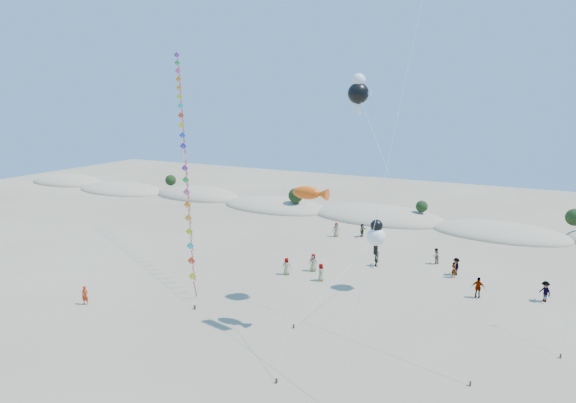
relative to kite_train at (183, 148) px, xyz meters
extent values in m
plane|color=#7E7257|center=(13.22, -19.56, -11.65)|extent=(160.00, 160.00, 0.00)
ellipsoid|color=gray|center=(-50.78, 26.04, -11.65)|extent=(17.00, 9.35, 3.20)
ellipsoid|color=#1C3A15|center=(-50.78, 26.04, -10.77)|extent=(13.60, 6.12, 0.68)
ellipsoid|color=gray|center=(-34.78, 24.64, -11.65)|extent=(18.00, 9.90, 2.80)
ellipsoid|color=#1C3A15|center=(-34.78, 24.64, -10.88)|extent=(14.40, 6.48, 0.72)
ellipsoid|color=gray|center=(-18.78, 26.44, -11.65)|extent=(16.00, 8.80, 3.60)
ellipsoid|color=#1C3A15|center=(-18.78, 26.44, -10.66)|extent=(12.80, 5.76, 0.64)
ellipsoid|color=gray|center=(-2.78, 25.04, -11.65)|extent=(17.60, 9.68, 3.00)
ellipsoid|color=#1C3A15|center=(-2.78, 25.04, -10.82)|extent=(14.08, 6.34, 0.70)
ellipsoid|color=gray|center=(13.22, 25.74, -11.65)|extent=(19.00, 10.45, 3.40)
ellipsoid|color=#1C3A15|center=(13.22, 25.74, -10.71)|extent=(15.20, 6.84, 0.76)
ellipsoid|color=gray|center=(29.22, 24.34, -11.65)|extent=(16.40, 9.02, 2.80)
ellipsoid|color=#1C3A15|center=(29.22, 24.34, -10.88)|extent=(13.12, 5.90, 0.66)
sphere|color=black|center=(-24.78, 26.64, -9.29)|extent=(1.90, 1.90, 1.90)
sphere|color=black|center=(1.22, 23.84, -9.17)|extent=(2.20, 2.20, 2.20)
sphere|color=black|center=(19.22, 25.84, -9.41)|extent=(1.60, 1.60, 1.60)
sphere|color=black|center=(37.22, 27.24, -9.21)|extent=(2.10, 2.10, 2.10)
cube|color=#3F2D1E|center=(8.76, -10.29, -11.47)|extent=(0.12, 0.12, 0.35)
cylinder|color=silver|center=(0.66, -0.79, -0.81)|extent=(16.23, 19.02, 21.69)
cube|color=yellow|center=(7.29, -8.57, -9.68)|extent=(1.34, 0.52, 1.41)
cube|color=#E4606E|center=(7.47, -8.52, -10.78)|extent=(0.19, 0.45, 1.55)
cube|color=#F83A1B|center=(6.55, -7.70, -8.69)|extent=(1.34, 0.52, 1.41)
cube|color=#E4606E|center=(6.73, -7.65, -9.79)|extent=(0.19, 0.45, 1.55)
cube|color=#1AC1C8|center=(5.81, -6.84, -7.71)|extent=(1.34, 0.52, 1.41)
cube|color=#E4606E|center=(5.99, -6.79, -8.81)|extent=(0.19, 0.45, 1.55)
cube|color=#BBDA19|center=(5.08, -5.98, -6.72)|extent=(1.34, 0.52, 1.41)
cube|color=#E4606E|center=(5.26, -5.93, -7.82)|extent=(0.19, 0.45, 1.55)
cube|color=orange|center=(4.34, -5.11, -5.74)|extent=(1.34, 0.52, 1.41)
cube|color=#E4606E|center=(4.52, -5.06, -6.84)|extent=(0.19, 0.45, 1.55)
cube|color=orange|center=(3.61, -4.25, -4.75)|extent=(1.34, 0.52, 1.41)
cube|color=#E4606E|center=(3.79, -4.20, -5.85)|extent=(0.19, 0.45, 1.55)
cube|color=#EC4A8C|center=(2.87, -3.39, -3.77)|extent=(1.34, 0.52, 1.41)
cube|color=#E4606E|center=(3.05, -3.34, -4.87)|extent=(0.19, 0.45, 1.55)
cube|color=green|center=(2.13, -2.52, -2.78)|extent=(1.34, 0.52, 1.41)
cube|color=#E4606E|center=(2.31, -2.47, -3.88)|extent=(0.19, 0.45, 1.55)
cube|color=purple|center=(1.40, -1.66, -1.79)|extent=(1.34, 0.52, 1.41)
cube|color=#E4606E|center=(1.58, -1.61, -2.89)|extent=(0.19, 0.45, 1.55)
cube|color=white|center=(0.66, -0.79, -0.81)|extent=(1.34, 0.52, 1.41)
cube|color=#E4606E|center=(0.84, -0.74, -1.91)|extent=(0.19, 0.45, 1.55)
cube|color=#3D29A5|center=(-0.08, 0.07, 0.18)|extent=(1.34, 0.52, 1.41)
cube|color=#E4606E|center=(0.10, 0.12, -0.92)|extent=(0.19, 0.45, 1.55)
cube|color=blue|center=(-0.81, 0.93, 1.16)|extent=(1.34, 0.52, 1.41)
cube|color=#E4606E|center=(-0.63, 0.98, 0.06)|extent=(0.19, 0.45, 1.55)
cube|color=yellow|center=(-1.55, 1.80, 2.15)|extent=(1.34, 0.52, 1.41)
cube|color=#E4606E|center=(-1.37, 1.85, 1.05)|extent=(0.19, 0.45, 1.55)
cube|color=#F83A1B|center=(-2.29, 2.66, 3.13)|extent=(1.34, 0.52, 1.41)
cube|color=#E4606E|center=(-2.11, 2.71, 2.03)|extent=(0.19, 0.45, 1.55)
cube|color=#1AC1C8|center=(-3.02, 3.52, 4.12)|extent=(1.34, 0.52, 1.41)
cube|color=#E4606E|center=(-2.84, 3.57, 3.02)|extent=(0.19, 0.45, 1.55)
cube|color=#BBDA19|center=(-3.76, 4.39, 5.10)|extent=(1.34, 0.52, 1.41)
cube|color=#E4606E|center=(-3.58, 4.44, 4.00)|extent=(0.19, 0.45, 1.55)
cube|color=orange|center=(-4.50, 5.25, 6.09)|extent=(1.34, 0.52, 1.41)
cube|color=#E4606E|center=(-4.32, 5.30, 4.99)|extent=(0.19, 0.45, 1.55)
cube|color=orange|center=(-5.23, 6.11, 7.07)|extent=(1.34, 0.52, 1.41)
cube|color=#E4606E|center=(-5.05, 6.16, 5.97)|extent=(0.19, 0.45, 1.55)
cube|color=#EC4A8C|center=(-5.97, 6.98, 8.06)|extent=(1.34, 0.52, 1.41)
cube|color=#E4606E|center=(-5.79, 7.03, 6.96)|extent=(0.19, 0.45, 1.55)
cube|color=green|center=(-6.71, 7.84, 9.05)|extent=(1.34, 0.52, 1.41)
cube|color=#E4606E|center=(-6.53, 7.89, 7.95)|extent=(0.19, 0.45, 1.55)
cube|color=purple|center=(-7.44, 8.70, 10.03)|extent=(1.34, 0.52, 1.41)
cube|color=#E4606E|center=(-7.26, 8.75, 8.93)|extent=(0.19, 0.45, 1.55)
cube|color=#3F2D1E|center=(19.43, -16.35, -11.50)|extent=(0.10, 0.10, 0.30)
cylinder|color=silver|center=(18.61, -12.52, -6.61)|extent=(1.67, 7.69, 10.08)
ellipsoid|color=#E14B0B|center=(17.79, -8.68, -1.58)|extent=(2.10, 0.92, 0.92)
cone|color=#E14B0B|center=(18.97, -8.68, -1.58)|extent=(0.84, 0.84, 0.84)
cube|color=#3F2D1E|center=(17.27, -9.62, -11.50)|extent=(0.10, 0.10, 0.30)
cylinder|color=silver|center=(18.83, -4.65, -9.23)|extent=(3.13, 9.96, 4.86)
sphere|color=white|center=(20.38, 0.32, -6.81)|extent=(1.62, 1.62, 1.62)
sphere|color=black|center=(20.38, 0.32, -5.84)|extent=(1.08, 1.08, 1.08)
cube|color=black|center=(20.38, 0.32, -8.01)|extent=(0.35, 0.18, 0.80)
cube|color=#3F2D1E|center=(29.77, -11.47, -11.50)|extent=(0.10, 0.10, 0.30)
cylinder|color=silver|center=(24.63, -7.25, -3.17)|extent=(10.30, 8.46, 16.96)
sphere|color=black|center=(19.49, -3.03, 5.30)|extent=(1.61, 1.61, 1.61)
sphere|color=white|center=(19.49, -3.03, 6.27)|extent=(1.05, 1.05, 1.05)
cube|color=white|center=(19.49, -3.03, 4.10)|extent=(0.35, 0.18, 0.80)
cube|color=white|center=(18.79, -3.03, 5.30)|extent=(0.60, 0.15, 0.25)
cube|color=white|center=(20.19, -3.03, 5.30)|extent=(0.60, 0.15, 0.25)
cylinder|color=silver|center=(24.32, -12.05, 0.77)|extent=(1.49, 11.03, 24.84)
cube|color=#3F2D1E|center=(34.65, -5.53, -11.50)|extent=(0.10, 0.10, 0.30)
cylinder|color=silver|center=(35.05, -3.06, -6.92)|extent=(0.82, 4.96, 9.46)
imported|color=red|center=(0.18, -13.58, -10.85)|extent=(0.68, 0.56, 1.59)
imported|color=slate|center=(15.39, -0.02, -10.82)|extent=(0.78, 0.94, 1.65)
imported|color=slate|center=(11.82, -0.02, -10.81)|extent=(0.95, 0.79, 1.67)
imported|color=slate|center=(13.71, 2.01, -10.77)|extent=(0.96, 0.73, 1.75)
imported|color=slate|center=(26.34, 7.15, -10.79)|extent=(1.00, 1.26, 1.70)
imported|color=slate|center=(18.82, 6.23, -10.87)|extent=(0.90, 1.51, 1.55)
imported|color=slate|center=(26.25, 6.38, -10.87)|extent=(0.67, 0.64, 1.54)
imported|color=slate|center=(24.02, 9.54, -10.81)|extent=(0.94, 1.01, 1.67)
imported|color=slate|center=(11.37, 14.25, -10.78)|extent=(1.00, 0.85, 1.73)
imported|color=slate|center=(28.80, 2.40, -10.74)|extent=(1.09, 0.49, 1.82)
imported|color=slate|center=(33.83, 4.06, -10.76)|extent=(1.24, 1.30, 1.78)
imported|color=slate|center=(14.23, 15.65, -10.84)|extent=(0.73, 1.55, 1.61)
camera|label=1|loc=(31.61, -38.97, 4.95)|focal=30.00mm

